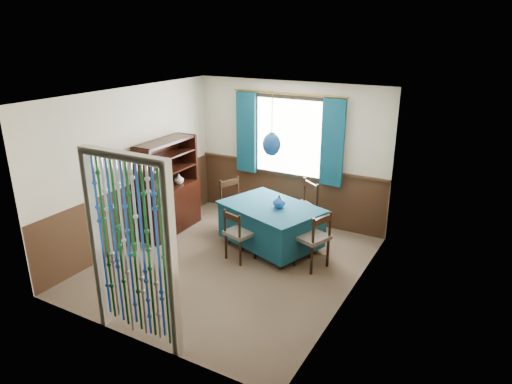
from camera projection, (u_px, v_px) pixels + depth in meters
The scene contains 22 objects.
floor at pixel (231, 264), 6.81m from camera, with size 4.00×4.00×0.00m, color brown.
ceiling at pixel (227, 95), 5.97m from camera, with size 4.00×4.00×0.00m, color silver.
wall_back at pixel (290, 153), 8.03m from camera, with size 3.60×3.60×0.00m, color beige.
wall_front at pixel (126, 240), 4.75m from camera, with size 3.60×3.60×0.00m, color beige.
wall_left at pixel (133, 167), 7.21m from camera, with size 4.00×4.00×0.00m, color beige.
wall_right at pixel (354, 209), 5.57m from camera, with size 4.00×4.00×0.00m, color beige.
wainscot_back at pixel (288, 193), 8.28m from camera, with size 3.60×3.60×0.00m, color #3C2617.
wainscot_front at pixel (134, 301), 5.01m from camera, with size 3.60×3.60×0.00m, color #3C2617.
wainscot_left at pixel (138, 211), 7.46m from camera, with size 4.00×4.00×0.00m, color #3C2617.
wainscot_right at pixel (348, 263), 5.83m from camera, with size 4.00×4.00×0.00m, color #3C2617.
window at pixel (289, 137), 7.89m from camera, with size 1.32×0.12×1.42m, color black.
doorway at pixel (132, 254), 4.86m from camera, with size 1.16×0.12×2.18m, color silver, non-canonical shape.
dining_table at pixel (271, 224), 7.19m from camera, with size 1.75×1.47×0.72m.
chair_near at pixel (239, 233), 6.82m from camera, with size 0.49×0.48×0.81m.
chair_far at pixel (301, 208), 7.58m from camera, with size 0.65×0.64×0.96m.
chair_left at pixel (235, 204), 7.84m from camera, with size 0.56×0.57×0.90m.
chair_right at pixel (313, 238), 6.59m from camera, with size 0.53×0.55×0.87m.
sideboard at pixel (169, 200), 7.77m from camera, with size 0.45×1.23×1.60m.
pendant_lamp at pixel (272, 144), 6.76m from camera, with size 0.27×0.27×0.97m.
vase_table at pixel (279, 202), 7.00m from camera, with size 0.18×0.18×0.18m, color navy.
bowl_shelf at pixel (161, 173), 7.38m from camera, with size 0.21×0.21×0.05m, color beige.
vase_sideboard at pixel (179, 178), 7.83m from camera, with size 0.18×0.18×0.19m, color beige.
Camera 1 is at (3.27, -5.10, 3.32)m, focal length 32.00 mm.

